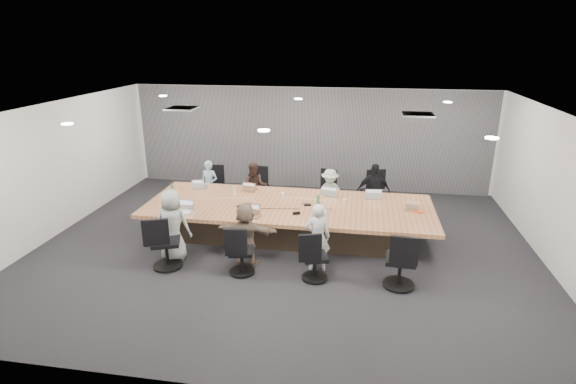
% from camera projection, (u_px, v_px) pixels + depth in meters
% --- Properties ---
extents(floor, '(10.00, 8.00, 0.00)m').
position_uv_depth(floor, '(285.00, 246.00, 9.23)').
color(floor, '#252529').
rests_on(floor, ground).
extents(ceiling, '(10.00, 8.00, 0.00)m').
position_uv_depth(ceiling, '(284.00, 110.00, 8.31)').
color(ceiling, white).
rests_on(ceiling, wall_back).
extents(wall_back, '(10.00, 0.00, 2.80)m').
position_uv_depth(wall_back, '(309.00, 138.00, 12.49)').
color(wall_back, silver).
rests_on(wall_back, ground).
extents(wall_front, '(10.00, 0.00, 2.80)m').
position_uv_depth(wall_front, '(224.00, 289.00, 5.04)').
color(wall_front, silver).
rests_on(wall_front, ground).
extents(wall_left, '(0.00, 8.00, 2.80)m').
position_uv_depth(wall_left, '(53.00, 170.00, 9.54)').
color(wall_left, silver).
rests_on(wall_left, ground).
extents(wall_right, '(0.00, 8.00, 2.80)m').
position_uv_depth(wall_right, '(561.00, 196.00, 7.99)').
color(wall_right, silver).
rests_on(wall_right, ground).
extents(curtain, '(9.80, 0.04, 2.80)m').
position_uv_depth(curtain, '(309.00, 139.00, 12.42)').
color(curtain, slate).
rests_on(curtain, ground).
extents(conference_table, '(6.00, 2.20, 0.74)m').
position_uv_depth(conference_table, '(289.00, 219.00, 9.56)').
color(conference_table, '#3A2E22').
rests_on(conference_table, ground).
extents(chair_0, '(0.52, 0.52, 0.75)m').
position_uv_depth(chair_0, '(214.00, 189.00, 11.49)').
color(chair_0, black).
rests_on(chair_0, ground).
extents(chair_1, '(0.55, 0.55, 0.79)m').
position_uv_depth(chair_1, '(259.00, 191.00, 11.31)').
color(chair_1, black).
rests_on(chair_1, ground).
extents(chair_2, '(0.68, 0.68, 0.79)m').
position_uv_depth(chair_2, '(331.00, 195.00, 11.03)').
color(chair_2, black).
rests_on(chair_2, ground).
extents(chair_3, '(0.73, 0.73, 0.87)m').
position_uv_depth(chair_3, '(372.00, 196.00, 10.86)').
color(chair_3, black).
rests_on(chair_3, ground).
extents(chair_4, '(0.74, 0.74, 0.86)m').
position_uv_depth(chair_4, '(166.00, 246.00, 8.28)').
color(chair_4, black).
rests_on(chair_4, ground).
extents(chair_5, '(0.56, 0.56, 0.73)m').
position_uv_depth(chair_5, '(242.00, 255.00, 8.08)').
color(chair_5, black).
rests_on(chair_5, ground).
extents(chair_6, '(0.61, 0.61, 0.72)m').
position_uv_depth(chair_6, '(315.00, 261.00, 7.87)').
color(chair_6, black).
rests_on(chair_6, ground).
extents(chair_7, '(0.62, 0.62, 0.86)m').
position_uv_depth(chair_7, '(400.00, 264.00, 7.63)').
color(chair_7, black).
rests_on(chair_7, ground).
extents(person_0, '(0.48, 0.35, 1.22)m').
position_uv_depth(person_0, '(209.00, 185.00, 11.09)').
color(person_0, '#8CAEC8').
rests_on(person_0, ground).
extents(laptop_0, '(0.31, 0.23, 0.02)m').
position_uv_depth(laptop_0, '(201.00, 187.00, 10.53)').
color(laptop_0, '#B2B2B7').
rests_on(laptop_0, conference_table).
extents(person_1, '(0.68, 0.57, 1.23)m').
position_uv_depth(person_1, '(255.00, 187.00, 10.91)').
color(person_1, '#372520').
rests_on(person_1, ground).
extents(laptop_1, '(0.35, 0.27, 0.02)m').
position_uv_depth(laptop_1, '(249.00, 189.00, 10.35)').
color(laptop_1, '#8C6647').
rests_on(laptop_1, conference_table).
extents(person_2, '(0.81, 0.56, 1.15)m').
position_uv_depth(person_2, '(330.00, 193.00, 10.64)').
color(person_2, '#A6B7A1').
rests_on(person_2, ground).
extents(laptop_2, '(0.40, 0.31, 0.02)m').
position_uv_depth(laptop_2, '(328.00, 194.00, 10.07)').
color(laptop_2, '#B2B2B7').
rests_on(laptop_2, conference_table).
extents(person_3, '(0.83, 0.47, 1.34)m').
position_uv_depth(person_3, '(373.00, 191.00, 10.46)').
color(person_3, black).
rests_on(person_3, ground).
extents(laptop_3, '(0.37, 0.27, 0.02)m').
position_uv_depth(laptop_3, '(374.00, 196.00, 9.92)').
color(laptop_3, '#B2B2B7').
rests_on(laptop_3, conference_table).
extents(person_4, '(0.69, 0.45, 1.40)m').
position_uv_depth(person_4, '(173.00, 225.00, 8.51)').
color(person_4, '#A1A7A2').
rests_on(person_4, ground).
extents(laptop_4, '(0.32, 0.22, 0.02)m').
position_uv_depth(laptop_4, '(183.00, 212.00, 9.01)').
color(laptop_4, '#B2B2B7').
rests_on(laptop_4, conference_table).
extents(person_5, '(1.15, 0.39, 1.23)m').
position_uv_depth(person_5, '(246.00, 234.00, 8.32)').
color(person_5, '#7D6656').
rests_on(person_5, ground).
extents(laptop_5, '(0.34, 0.27, 0.02)m').
position_uv_depth(laptop_5, '(253.00, 216.00, 8.79)').
color(laptop_5, '#8C6647').
rests_on(laptop_5, conference_table).
extents(person_6, '(0.52, 0.39, 1.30)m').
position_uv_depth(person_6, '(317.00, 237.00, 8.11)').
color(person_6, silver).
rests_on(person_6, ground).
extents(laptop_6, '(0.32, 0.26, 0.02)m').
position_uv_depth(laptop_6, '(320.00, 221.00, 8.59)').
color(laptop_6, '#B2B2B7').
rests_on(laptop_6, conference_table).
extents(bottle_green_left, '(0.09, 0.09, 0.24)m').
position_uv_depth(bottle_green_left, '(173.00, 190.00, 9.97)').
color(bottle_green_left, '#467D53').
rests_on(bottle_green_left, conference_table).
extents(bottle_green_right, '(0.09, 0.09, 0.25)m').
position_uv_depth(bottle_green_right, '(318.00, 201.00, 9.28)').
color(bottle_green_right, '#467D53').
rests_on(bottle_green_right, conference_table).
extents(bottle_clear, '(0.07, 0.07, 0.22)m').
position_uv_depth(bottle_clear, '(234.00, 191.00, 9.90)').
color(bottle_clear, silver).
rests_on(bottle_clear, conference_table).
extents(cup_white_far, '(0.08, 0.08, 0.10)m').
position_uv_depth(cup_white_far, '(283.00, 195.00, 9.88)').
color(cup_white_far, white).
rests_on(cup_white_far, conference_table).
extents(cup_white_near, '(0.08, 0.08, 0.09)m').
position_uv_depth(cup_white_near, '(344.00, 201.00, 9.49)').
color(cup_white_near, white).
rests_on(cup_white_near, conference_table).
extents(mug_brown, '(0.12, 0.12, 0.11)m').
position_uv_depth(mug_brown, '(171.00, 195.00, 9.81)').
color(mug_brown, brown).
rests_on(mug_brown, conference_table).
extents(mic_left, '(0.18, 0.16, 0.03)m').
position_uv_depth(mic_left, '(241.00, 207.00, 9.28)').
color(mic_left, black).
rests_on(mic_left, conference_table).
extents(mic_right, '(0.17, 0.13, 0.03)m').
position_uv_depth(mic_right, '(307.00, 205.00, 9.39)').
color(mic_right, black).
rests_on(mic_right, conference_table).
extents(stapler, '(0.15, 0.10, 0.06)m').
position_uv_depth(stapler, '(296.00, 213.00, 8.90)').
color(stapler, black).
rests_on(stapler, conference_table).
extents(canvas_bag, '(0.30, 0.21, 0.15)m').
position_uv_depth(canvas_bag, '(413.00, 206.00, 9.13)').
color(canvas_bag, '#997E63').
rests_on(canvas_bag, conference_table).
extents(snack_packet, '(0.23, 0.21, 0.04)m').
position_uv_depth(snack_packet, '(419.00, 211.00, 9.03)').
color(snack_packet, '#EE5427').
rests_on(snack_packet, conference_table).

